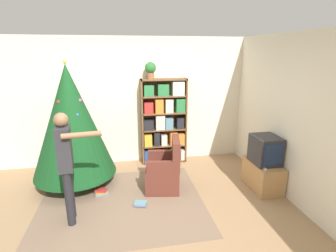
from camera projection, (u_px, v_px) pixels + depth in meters
ground_plane at (142, 209)px, 3.97m from camera, size 14.00×14.00×0.00m
wall_back at (133, 102)px, 5.45m from camera, size 8.00×0.10×2.60m
wall_right at (296, 119)px, 4.03m from camera, size 0.10×8.00×2.60m
area_rug at (122, 203)px, 4.14m from camera, size 2.54×2.15×0.01m
bookshelf at (164, 121)px, 5.47m from camera, size 0.94×0.27×1.78m
tv_stand at (262, 175)px, 4.54m from camera, size 0.43×0.75×0.48m
television at (265, 150)px, 4.40m from camera, size 0.41×0.48×0.48m
game_remote at (264, 168)px, 4.23m from camera, size 0.04×0.12×0.02m
christmas_tree at (71, 122)px, 4.42m from camera, size 1.40×1.40×2.19m
armchair at (165, 172)px, 4.48m from camera, size 0.65×0.64×0.92m
standing_person at (66, 160)px, 3.47m from camera, size 0.66×0.47×1.57m
potted_plant at (150, 69)px, 5.13m from camera, size 0.22×0.22×0.33m
book_pile_near_tree at (101, 192)px, 4.39m from camera, size 0.25×0.19×0.09m
book_pile_by_chair at (141, 204)px, 4.07m from camera, size 0.22×0.21×0.05m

